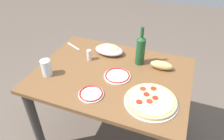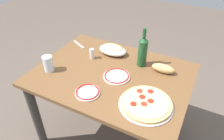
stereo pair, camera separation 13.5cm
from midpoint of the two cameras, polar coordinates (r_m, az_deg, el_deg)
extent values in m
plane|color=brown|center=(2.09, -1.93, -16.99)|extent=(8.00, 8.00, 0.00)
cube|color=brown|center=(1.58, -2.45, -1.40)|extent=(1.14, 0.85, 0.03)
cylinder|color=#33302D|center=(2.01, 15.76, -6.77)|extent=(0.07, 0.07, 0.70)
cylinder|color=#33302D|center=(2.25, -10.58, -0.49)|extent=(0.07, 0.07, 0.70)
cylinder|color=#33302D|center=(1.84, -22.12, -13.31)|extent=(0.07, 0.07, 0.70)
cylinder|color=#B7B7BC|center=(1.35, 7.68, -8.68)|extent=(0.34, 0.34, 0.01)
cylinder|color=#DBB26B|center=(1.34, 7.72, -8.31)|extent=(0.32, 0.32, 0.02)
cylinder|color=#EFD684|center=(1.33, 7.76, -7.94)|extent=(0.28, 0.28, 0.01)
cylinder|color=maroon|center=(1.34, 8.83, -7.57)|extent=(0.04, 0.04, 0.00)
cylinder|color=#B22D1E|center=(1.31, 7.23, -8.51)|extent=(0.04, 0.04, 0.00)
cylinder|color=maroon|center=(1.30, 4.41, -8.74)|extent=(0.04, 0.04, 0.00)
cylinder|color=maroon|center=(1.35, 6.53, -6.68)|extent=(0.04, 0.04, 0.00)
cylinder|color=maroon|center=(1.40, 8.50, -5.09)|extent=(0.04, 0.04, 0.00)
cylinder|color=#B22D1E|center=(1.39, 5.64, -5.18)|extent=(0.04, 0.04, 0.00)
ellipsoid|color=white|center=(1.78, -2.98, 5.34)|extent=(0.24, 0.15, 0.07)
ellipsoid|color=#AD2819|center=(1.77, -2.99, 5.68)|extent=(0.20, 0.12, 0.03)
ellipsoid|color=#EFD684|center=(1.76, -3.01, 6.18)|extent=(0.17, 0.10, 0.02)
cylinder|color=#194723|center=(1.62, 5.35, 4.89)|extent=(0.07, 0.07, 0.21)
cone|color=#194723|center=(1.56, 5.60, 8.67)|extent=(0.07, 0.07, 0.03)
cylinder|color=#194723|center=(1.54, 5.71, 10.31)|extent=(0.03, 0.03, 0.07)
cylinder|color=silver|center=(1.61, -19.71, 0.52)|extent=(0.07, 0.07, 0.12)
cylinder|color=white|center=(1.40, -8.47, -6.63)|extent=(0.17, 0.17, 0.01)
torus|color=red|center=(1.39, -8.50, -6.39)|extent=(0.16, 0.16, 0.01)
cylinder|color=white|center=(1.53, -1.08, -1.76)|extent=(0.19, 0.19, 0.01)
torus|color=red|center=(1.52, -1.08, -1.52)|extent=(0.18, 0.18, 0.01)
ellipsoid|color=tan|center=(1.62, 11.02, 1.19)|extent=(0.17, 0.07, 0.07)
cylinder|color=silver|center=(1.72, -8.46, 3.82)|extent=(0.04, 0.04, 0.07)
cylinder|color=#B7B7BC|center=(1.69, -8.59, 5.06)|extent=(0.04, 0.04, 0.01)
cube|color=#B7B7BC|center=(1.94, -12.43, 6.26)|extent=(0.16, 0.09, 0.00)
camera|label=1|loc=(0.07, -92.50, -1.84)|focal=33.67mm
camera|label=2|loc=(0.07, 87.50, 1.84)|focal=33.67mm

